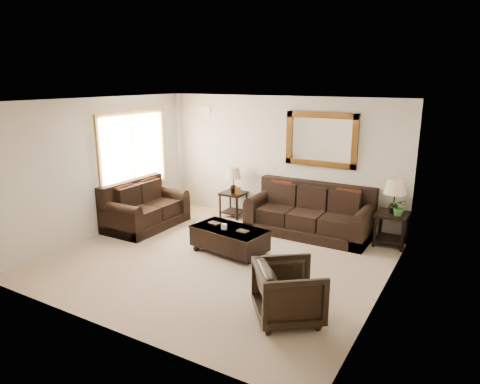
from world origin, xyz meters
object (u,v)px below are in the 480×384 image
Objects in this scene: end_table_right at (394,203)px; armchair at (289,289)px; end_table_left at (233,185)px; loveseat at (144,210)px; sofa at (310,216)px; coffee_table at (229,237)px.

armchair is at bearing -100.59° from end_table_right.
loveseat is at bearing -130.25° from end_table_left.
end_table_left is (-1.90, 0.18, 0.38)m from sofa.
armchair is (1.82, -1.52, 0.13)m from coffee_table.
loveseat is at bearing -162.51° from end_table_right.
armchair is at bearing -49.81° from end_table_left.
end_table_right reaches higher than sofa.
end_table_right reaches higher than end_table_left.
end_table_left is 0.89× the size of end_table_right.
loveseat is at bearing -179.47° from coffee_table.
coffee_table is at bearing -118.06° from sofa.
coffee_table is at bearing -97.65° from loveseat.
loveseat is 4.52m from armchair.
end_table_left is 4.41m from armchair.
end_table_left is at bearing 174.57° from sofa.
end_table_right is at bearing -49.01° from armchair.
end_table_right is at bearing 5.49° from sofa.
sofa reaches higher than coffee_table.
loveseat is at bearing -157.13° from sofa.
sofa reaches higher than loveseat.
armchair is (4.13, -1.83, 0.06)m from loveseat.
coffee_table is 1.71× the size of armchair.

